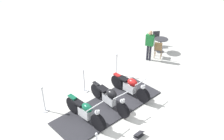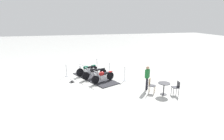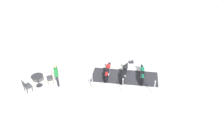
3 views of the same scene
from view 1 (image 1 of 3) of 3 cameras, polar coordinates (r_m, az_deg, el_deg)
name	(u,v)px [view 1 (image 1 of 3)]	position (r m, az deg, el deg)	size (l,w,h in m)	color
ground_plane	(109,107)	(10.10, -0.68, -8.39)	(80.00, 80.00, 0.00)	silver
display_platform	(109,107)	(10.09, -0.68, -8.28)	(4.55, 1.62, 0.05)	#28282D
motorcycle_forest	(85,111)	(9.21, -6.03, -9.23)	(1.14, 1.89, 0.96)	black
motorcycle_black	(110,97)	(9.76, -0.53, -6.18)	(1.03, 2.13, 0.92)	black
motorcycle_maroon	(130,86)	(10.48, 4.15, -3.65)	(1.11, 1.90, 0.91)	black
stanchion_left_front	(44,102)	(10.03, -15.06, -7.07)	(0.29, 0.29, 1.10)	silver
stanchion_left_mid	(84,85)	(10.89, -6.25, -3.36)	(0.36, 0.36, 1.07)	silver
stanchion_left_rear	(117,69)	(11.94, 1.05, 0.29)	(0.35, 0.35, 1.12)	silver
info_placard	(139,135)	(8.93, 6.05, -14.33)	(0.43, 0.35, 0.20)	#333338
cafe_table	(161,42)	(14.36, 10.99, 6.19)	(0.76, 0.76, 0.78)	#2D2D33
cafe_chair_near_table	(158,49)	(13.63, 10.40, 4.73)	(0.56, 0.56, 0.95)	olive
cafe_chair_across_table	(157,38)	(15.10, 10.03, 7.21)	(0.47, 0.47, 0.87)	#2D2D33
bystander_person	(150,43)	(13.17, 8.47, 6.07)	(0.44, 0.43, 1.65)	#23232D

